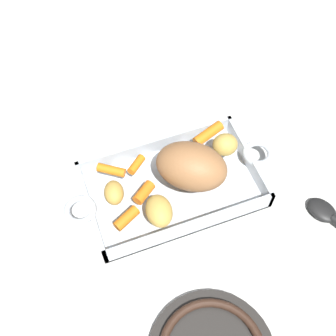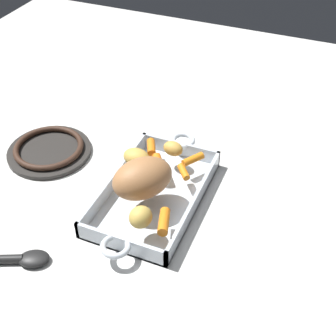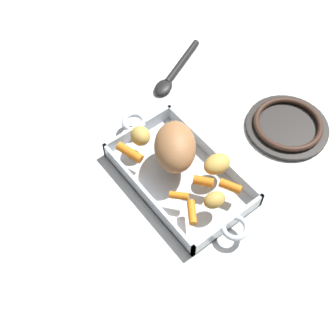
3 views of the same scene
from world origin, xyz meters
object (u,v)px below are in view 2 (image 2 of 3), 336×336
at_px(stove_burner_rear, 49,150).
at_px(roasting_dish, 154,194).
at_px(potato_halved, 141,217).
at_px(potato_golden_large, 136,157).
at_px(baby_carrot_northwest, 158,162).
at_px(pork_roast, 142,178).
at_px(baby_carrot_center_left, 184,172).
at_px(baby_carrot_northeast, 164,221).
at_px(serving_spoon, 1,259).
at_px(baby_carrot_southeast, 151,147).
at_px(potato_golden_small, 174,149).
at_px(baby_carrot_short, 193,159).

bearing_deg(stove_burner_rear, roasting_dish, -98.94).
xyz_separation_m(potato_halved, potato_golden_large, (0.17, 0.09, -0.00)).
xyz_separation_m(baby_carrot_northwest, potato_halved, (-0.18, -0.04, 0.01)).
distance_m(roasting_dish, pork_roast, 0.08).
xyz_separation_m(baby_carrot_center_left, baby_carrot_northwest, (0.01, 0.06, 0.00)).
distance_m(pork_roast, baby_carrot_northeast, 0.11).
bearing_deg(potato_golden_large, baby_carrot_northeast, -139.00).
bearing_deg(serving_spoon, roasting_dish, 29.63).
bearing_deg(baby_carrot_southeast, baby_carrot_northeast, -150.02).
relative_size(pork_roast, baby_carrot_northwest, 3.00).
bearing_deg(baby_carrot_northwest, stove_burner_rear, 92.62).
xyz_separation_m(baby_carrot_northwest, baby_carrot_southeast, (0.05, 0.04, -0.00)).
bearing_deg(pork_roast, roasting_dish, -17.66).
bearing_deg(baby_carrot_center_left, potato_golden_small, 38.94).
relative_size(roasting_dish, potato_halved, 8.62).
bearing_deg(potato_golden_small, baby_carrot_northwest, 162.10).
distance_m(baby_carrot_northwest, baby_carrot_southeast, 0.06).
relative_size(baby_carrot_center_left, baby_carrot_southeast, 0.84).
xyz_separation_m(baby_carrot_southeast, potato_halved, (-0.22, -0.08, 0.01)).
relative_size(baby_carrot_short, potato_golden_large, 0.84).
relative_size(baby_carrot_southeast, potato_golden_small, 1.00).
relative_size(roasting_dish, baby_carrot_northeast, 6.53).
relative_size(baby_carrot_northwest, potato_halved, 0.90).
relative_size(baby_carrot_northwest, stove_burner_rear, 0.21).
bearing_deg(baby_carrot_northwest, baby_carrot_short, -58.09).
bearing_deg(baby_carrot_southeast, potato_halved, -160.96).
bearing_deg(baby_carrot_center_left, roasting_dish, 138.74).
bearing_deg(potato_golden_small, potato_golden_large, 134.30).
xyz_separation_m(baby_carrot_center_left, baby_carrot_southeast, (0.05, 0.10, 0.00)).
bearing_deg(baby_carrot_center_left, potato_halved, 171.96).
xyz_separation_m(roasting_dish, serving_spoon, (-0.28, 0.20, -0.00)).
height_order(baby_carrot_northeast, stove_burner_rear, baby_carrot_northeast).
height_order(roasting_dish, stove_burner_rear, roasting_dish).
bearing_deg(potato_golden_small, baby_carrot_northeast, -163.11).
xyz_separation_m(baby_carrot_center_left, serving_spoon, (-0.33, 0.25, -0.04)).
bearing_deg(potato_golden_small, pork_roast, 175.28).
bearing_deg(potato_halved, pork_roast, 22.20).
bearing_deg(roasting_dish, stove_burner_rear, 81.06).
bearing_deg(potato_halved, baby_carrot_southeast, 19.04).
relative_size(roasting_dish, stove_burner_rear, 2.04).
bearing_deg(roasting_dish, baby_carrot_northeast, -146.46).
bearing_deg(baby_carrot_northeast, pork_roast, 48.37).
distance_m(baby_carrot_short, serving_spoon, 0.46).
distance_m(pork_roast, baby_carrot_short, 0.15).
height_order(potato_golden_large, stove_burner_rear, potato_golden_large).
height_order(roasting_dish, pork_roast, pork_roast).
relative_size(potato_golden_small, serving_spoon, 0.21).
xyz_separation_m(baby_carrot_center_left, baby_carrot_northeast, (-0.16, -0.02, 0.00)).
bearing_deg(serving_spoon, baby_carrot_center_left, 28.75).
bearing_deg(baby_carrot_southeast, baby_carrot_short, -91.57).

